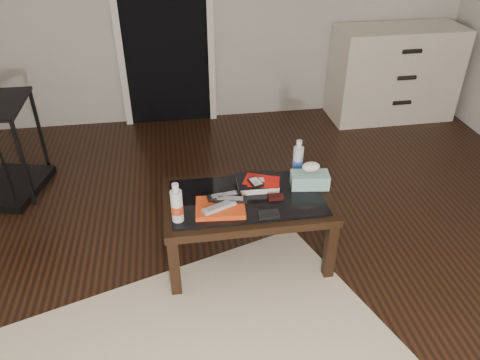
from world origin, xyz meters
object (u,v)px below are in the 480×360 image
object	(u,v)px
textbook	(257,183)
water_bottle_left	(177,202)
tissue_box	(310,180)
dresser	(394,73)
water_bottle_right	(298,157)
coffee_table	(247,205)

from	to	relation	value
textbook	water_bottle_left	distance (m)	0.58
textbook	water_bottle_left	world-z (taller)	water_bottle_left
textbook	water_bottle_left	xyz separation A→B (m)	(-0.50, -0.27, 0.10)
textbook	tissue_box	xyz separation A→B (m)	(0.32, -0.05, 0.02)
dresser	water_bottle_left	world-z (taller)	dresser
water_bottle_left	tissue_box	xyz separation A→B (m)	(0.82, 0.22, -0.07)
water_bottle_left	water_bottle_right	size ratio (longest dim) A/B	1.00
coffee_table	water_bottle_right	distance (m)	0.46
textbook	tissue_box	world-z (taller)	tissue_box
water_bottle_left	water_bottle_right	distance (m)	0.86
water_bottle_left	tissue_box	world-z (taller)	water_bottle_left
coffee_table	textbook	xyz separation A→B (m)	(0.08, 0.11, 0.09)
dresser	textbook	distance (m)	2.47
tissue_box	water_bottle_right	bearing A→B (deg)	111.23
coffee_table	tissue_box	xyz separation A→B (m)	(0.40, 0.05, 0.11)
water_bottle_left	dresser	bearing A→B (deg)	42.93
dresser	water_bottle_left	bearing A→B (deg)	-137.79
tissue_box	coffee_table	bearing A→B (deg)	-164.22
water_bottle_left	tissue_box	bearing A→B (deg)	14.87
water_bottle_left	tissue_box	size ratio (longest dim) A/B	1.03
coffee_table	textbook	bearing A→B (deg)	52.28
textbook	water_bottle_right	distance (m)	0.31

